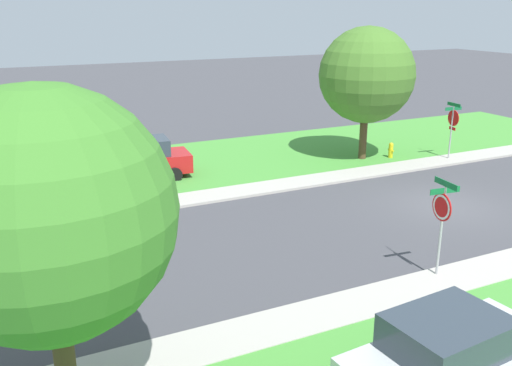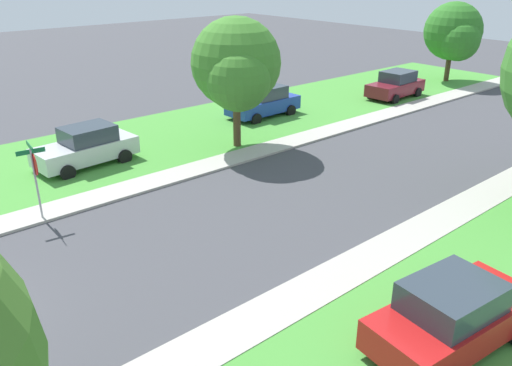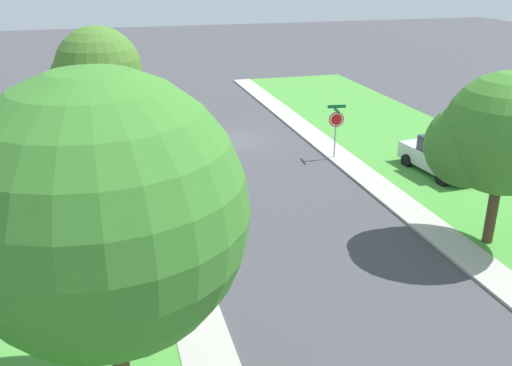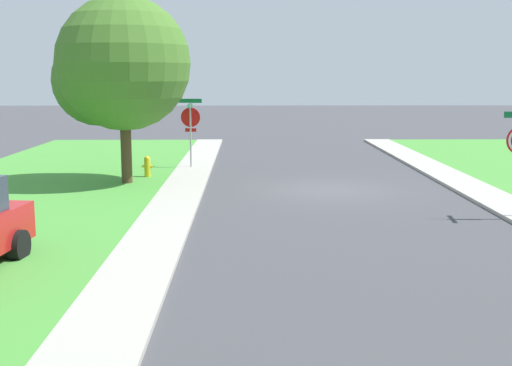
# 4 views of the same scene
# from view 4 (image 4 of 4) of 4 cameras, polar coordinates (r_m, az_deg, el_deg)

# --- Properties ---
(ground_plane) EXTENTS (120.00, 120.00, 0.00)m
(ground_plane) POSITION_cam_4_polar(r_m,az_deg,el_deg) (21.46, 6.24, -0.59)
(ground_plane) COLOR #424247
(sidewalk_east) EXTENTS (1.40, 56.00, 0.10)m
(sidewalk_east) POSITION_cam_4_polar(r_m,az_deg,el_deg) (9.90, -13.13, -12.41)
(sidewalk_east) COLOR #ADA89E
(sidewalk_east) RESTS_ON ground
(stop_sign_near_corner) EXTENTS (0.92, 0.92, 2.77)m
(stop_sign_near_corner) POSITION_cam_4_polar(r_m,az_deg,el_deg) (25.95, -5.69, 5.31)
(stop_sign_near_corner) COLOR #9E9EA3
(stop_sign_near_corner) RESTS_ON ground
(tree_sidewalk_mid) EXTENTS (4.76, 4.43, 6.27)m
(tree_sidewalk_mid) POSITION_cam_4_polar(r_m,az_deg,el_deg) (22.63, -11.96, 9.72)
(tree_sidewalk_mid) COLOR #4C3823
(tree_sidewalk_mid) RESTS_ON ground
(fire_hydrant) EXTENTS (0.38, 0.22, 0.83)m
(fire_hydrant) POSITION_cam_4_polar(r_m,az_deg,el_deg) (23.85, -9.39, 1.40)
(fire_hydrant) COLOR gold
(fire_hydrant) RESTS_ON ground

